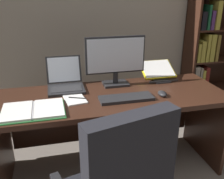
# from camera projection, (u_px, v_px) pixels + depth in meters

# --- Properties ---
(wall_back) EXTENTS (5.34, 0.12, 2.79)m
(wall_back) POSITION_uv_depth(u_px,v_px,m) (105.00, 2.00, 2.76)
(wall_back) COLOR #A89E8E
(wall_back) RESTS_ON ground
(desk) EXTENTS (1.86, 0.70, 0.73)m
(desk) POSITION_uv_depth(u_px,v_px,m) (111.00, 112.00, 2.22)
(desk) COLOR #381E14
(desk) RESTS_ON ground
(bookshelf) EXTENTS (0.79, 0.28, 2.19)m
(bookshelf) POSITION_uv_depth(u_px,v_px,m) (214.00, 32.00, 2.96)
(bookshelf) COLOR #381E14
(bookshelf) RESTS_ON ground
(monitor) EXTENTS (0.52, 0.16, 0.43)m
(monitor) POSITION_uv_depth(u_px,v_px,m) (115.00, 61.00, 2.22)
(monitor) COLOR #232326
(monitor) RESTS_ON desk
(laptop) EXTENTS (0.30, 0.33, 0.25)m
(laptop) POSITION_uv_depth(u_px,v_px,m) (65.00, 82.00, 2.19)
(laptop) COLOR #232326
(laptop) RESTS_ON desk
(keyboard) EXTENTS (0.42, 0.15, 0.02)m
(keyboard) POSITION_uv_depth(u_px,v_px,m) (126.00, 98.00, 1.98)
(keyboard) COLOR #232326
(keyboard) RESTS_ON desk
(computer_mouse) EXTENTS (0.06, 0.10, 0.04)m
(computer_mouse) POSITION_uv_depth(u_px,v_px,m) (162.00, 94.00, 2.04)
(computer_mouse) COLOR #232326
(computer_mouse) RESTS_ON desk
(reading_stand_with_book) EXTENTS (0.31, 0.29, 0.15)m
(reading_stand_with_book) POSITION_uv_depth(u_px,v_px,m) (158.00, 71.00, 2.43)
(reading_stand_with_book) COLOR #232326
(reading_stand_with_book) RESTS_ON desk
(open_binder) EXTENTS (0.44, 0.32, 0.02)m
(open_binder) POSITION_uv_depth(u_px,v_px,m) (33.00, 110.00, 1.78)
(open_binder) COLOR green
(open_binder) RESTS_ON desk
(notepad) EXTENTS (0.18, 0.23, 0.01)m
(notepad) POSITION_uv_depth(u_px,v_px,m) (75.00, 99.00, 1.98)
(notepad) COLOR white
(notepad) RESTS_ON desk
(pen) EXTENTS (0.13, 0.06, 0.01)m
(pen) POSITION_uv_depth(u_px,v_px,m) (77.00, 98.00, 1.98)
(pen) COLOR black
(pen) RESTS_ON notepad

